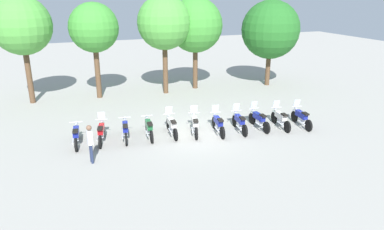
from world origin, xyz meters
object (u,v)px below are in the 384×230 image
(motorcycle_7, at_px, (239,122))
(tree_3, at_px, (195,25))
(motorcycle_3, at_px, (149,128))
(tree_0, at_px, (22,26))
(motorcycle_5, at_px, (195,124))
(motorcycle_8, at_px, (259,119))
(motorcycle_2, at_px, (125,130))
(motorcycle_4, at_px, (172,125))
(motorcycle_1, at_px, (101,132))
(tree_2, at_px, (164,23))
(motorcycle_6, at_px, (218,124))
(tree_1, at_px, (94,28))
(motorcycle_10, at_px, (301,117))
(tree_4, at_px, (271,30))
(motorcycle_9, at_px, (280,118))
(person_0, at_px, (90,141))
(motorcycle_0, at_px, (76,135))

(motorcycle_7, relative_size, tree_3, 0.32)
(motorcycle_3, distance_m, tree_0, 11.40)
(tree_3, bearing_deg, motorcycle_5, -110.96)
(motorcycle_5, relative_size, motorcycle_8, 0.98)
(motorcycle_2, relative_size, motorcycle_4, 0.99)
(tree_3, bearing_deg, motorcycle_1, -134.57)
(tree_0, distance_m, tree_2, 9.14)
(motorcycle_5, distance_m, motorcycle_6, 1.23)
(tree_1, bearing_deg, motorcycle_10, -44.93)
(motorcycle_6, bearing_deg, tree_4, -36.24)
(motorcycle_6, distance_m, motorcycle_9, 3.57)
(motorcycle_7, relative_size, tree_4, 0.33)
(motorcycle_1, height_order, person_0, person_0)
(motorcycle_3, xyz_separation_m, tree_0, (-5.88, 8.65, 4.55))
(motorcycle_10, height_order, tree_2, tree_2)
(tree_2, bearing_deg, person_0, -122.39)
(motorcycle_6, bearing_deg, motorcycle_9, -88.61)
(motorcycle_3, bearing_deg, motorcycle_2, 88.75)
(motorcycle_6, bearing_deg, motorcycle_1, 88.99)
(motorcycle_1, bearing_deg, tree_1, 6.07)
(motorcycle_1, bearing_deg, motorcycle_4, -83.55)
(person_0, bearing_deg, tree_3, 40.82)
(motorcycle_0, height_order, motorcycle_8, motorcycle_8)
(motorcycle_1, xyz_separation_m, person_0, (-0.70, -2.24, 0.51))
(motorcycle_5, bearing_deg, tree_3, -5.74)
(motorcycle_2, xyz_separation_m, motorcycle_5, (3.56, -0.50, 0.01))
(motorcycle_4, height_order, motorcycle_5, same)
(motorcycle_0, bearing_deg, person_0, -162.02)
(motorcycle_5, xyz_separation_m, motorcycle_9, (4.73, -0.76, 0.00))
(motorcycle_0, relative_size, motorcycle_3, 1.00)
(motorcycle_5, xyz_separation_m, tree_4, (9.13, 7.78, 3.81))
(motorcycle_0, distance_m, motorcycle_3, 3.56)
(motorcycle_1, height_order, tree_4, tree_4)
(motorcycle_5, bearing_deg, tree_2, 9.29)
(motorcycle_4, relative_size, motorcycle_5, 1.02)
(tree_4, bearing_deg, tree_1, 175.71)
(motorcycle_9, xyz_separation_m, tree_3, (-1.33, 9.63, 4.22))
(motorcycle_3, xyz_separation_m, motorcycle_8, (5.91, -0.85, 0.01))
(motorcycle_6, relative_size, tree_4, 0.33)
(tree_0, distance_m, tree_4, 17.44)
(motorcycle_2, relative_size, motorcycle_8, 0.99)
(motorcycle_7, height_order, tree_1, tree_1)
(motorcycle_3, xyz_separation_m, person_0, (-3.06, -2.00, 0.53))
(tree_3, bearing_deg, motorcycle_6, -103.54)
(motorcycle_0, distance_m, motorcycle_8, 9.53)
(motorcycle_7, height_order, tree_3, tree_3)
(motorcycle_1, bearing_deg, motorcycle_6, -87.08)
(motorcycle_4, height_order, motorcycle_6, same)
(motorcycle_3, bearing_deg, motorcycle_7, -95.09)
(motorcycle_0, distance_m, motorcycle_6, 7.17)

